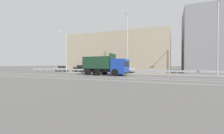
# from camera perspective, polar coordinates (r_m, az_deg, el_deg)

# --- Properties ---
(ground_plane) EXTENTS (320.00, 320.00, 0.00)m
(ground_plane) POSITION_cam_1_polar(r_m,az_deg,el_deg) (23.38, 5.40, -3.20)
(ground_plane) COLOR #605E5B
(lane_strip_0) EXTENTS (49.25, 0.16, 0.01)m
(lane_strip_0) POSITION_cam_1_polar(r_m,az_deg,el_deg) (22.17, -4.57, -3.42)
(lane_strip_0) COLOR silver
(lane_strip_0) RESTS_ON ground_plane
(lane_strip_1) EXTENTS (49.25, 0.16, 0.01)m
(lane_strip_1) POSITION_cam_1_polar(r_m,az_deg,el_deg) (20.19, -7.42, -3.85)
(lane_strip_1) COLOR silver
(lane_strip_1) RESTS_ON ground_plane
(lane_strip_2) EXTENTS (49.25, 0.16, 0.01)m
(lane_strip_2) POSITION_cam_1_polar(r_m,az_deg,el_deg) (17.74, -12.03, -4.53)
(lane_strip_2) COLOR silver
(lane_strip_2) RESTS_ON ground_plane
(median_island) EXTENTS (27.09, 1.10, 0.18)m
(median_island) POSITION_cam_1_polar(r_m,az_deg,el_deg) (25.98, 7.11, -2.59)
(median_island) COLOR gray
(median_island) RESTS_ON ground_plane
(median_guardrail) EXTENTS (49.25, 0.09, 0.78)m
(median_guardrail) POSITION_cam_1_polar(r_m,az_deg,el_deg) (27.27, 7.84, -1.42)
(median_guardrail) COLOR #9EA0A5
(median_guardrail) RESTS_ON ground_plane
(dump_truck) EXTENTS (7.41, 2.90, 3.39)m
(dump_truck) POSITION_cam_1_polar(r_m,az_deg,el_deg) (23.30, -0.45, -0.03)
(dump_truck) COLOR #19389E
(dump_truck) RESTS_ON ground_plane
(median_road_sign) EXTENTS (0.83, 0.16, 2.64)m
(median_road_sign) POSITION_cam_1_polar(r_m,az_deg,el_deg) (28.29, -5.64, 0.42)
(median_road_sign) COLOR white
(median_road_sign) RESTS_ON ground_plane
(street_lamp_0) EXTENTS (0.70, 2.29, 8.23)m
(street_lamp_0) POSITION_cam_1_polar(r_m,az_deg,el_deg) (32.42, -17.27, 6.06)
(street_lamp_0) COLOR #ADADB2
(street_lamp_0) RESTS_ON ground_plane
(street_lamp_1) EXTENTS (0.71, 2.65, 10.31)m
(street_lamp_1) POSITION_cam_1_polar(r_m,az_deg,el_deg) (26.29, 5.74, 9.72)
(street_lamp_1) COLOR #ADADB2
(street_lamp_1) RESTS_ON ground_plane
(street_lamp_2) EXTENTS (0.72, 2.41, 10.53)m
(street_lamp_2) POSITION_cam_1_polar(r_m,az_deg,el_deg) (25.73, 35.41, 9.92)
(street_lamp_2) COLOR #ADADB2
(street_lamp_2) RESTS_ON ground_plane
(parked_car_0) EXTENTS (4.47, 2.08, 1.30)m
(parked_car_0) POSITION_cam_1_polar(r_m,az_deg,el_deg) (39.20, -18.18, -0.58)
(parked_car_0) COLOR #A3A3A8
(parked_car_0) RESTS_ON ground_plane
(parked_car_1) EXTENTS (4.11, 1.99, 1.54)m
(parked_car_1) POSITION_cam_1_polar(r_m,az_deg,el_deg) (35.57, -11.29, -0.55)
(parked_car_1) COLOR black
(parked_car_1) RESTS_ON ground_plane
(parked_car_2) EXTENTS (3.91, 2.05, 1.28)m
(parked_car_2) POSITION_cam_1_polar(r_m,az_deg,el_deg) (33.48, -4.67, -0.81)
(parked_car_2) COLOR gray
(parked_car_2) RESTS_ON ground_plane
(parked_car_3) EXTENTS (4.49, 2.03, 1.36)m
(parked_car_3) POSITION_cam_1_polar(r_m,az_deg,el_deg) (31.16, 4.63, -0.89)
(parked_car_3) COLOR silver
(parked_car_3) RESTS_ON ground_plane
(background_building_0) EXTENTS (23.53, 12.61, 8.87)m
(background_building_0) POSITION_cam_1_polar(r_m,az_deg,el_deg) (38.03, 3.34, 5.08)
(background_building_0) COLOR tan
(background_building_0) RESTS_ON ground_plane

